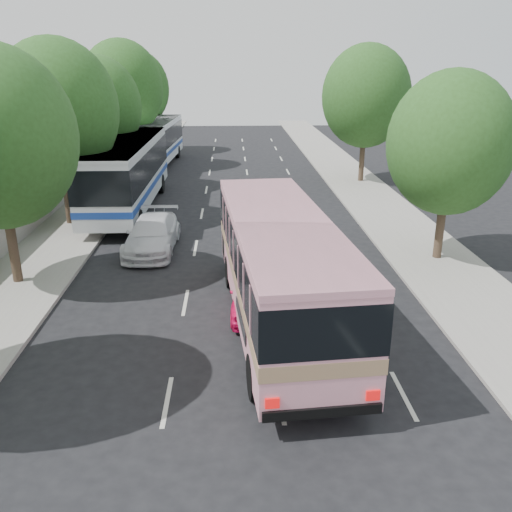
{
  "coord_description": "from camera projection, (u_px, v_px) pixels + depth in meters",
  "views": [
    {
      "loc": [
        -0.16,
        -13.79,
        8.17
      ],
      "look_at": [
        0.65,
        4.37,
        1.6
      ],
      "focal_mm": 38.0,
      "sensor_mm": 36.0,
      "label": 1
    }
  ],
  "objects": [
    {
      "name": "tree_right_near",
      "position": [
        453.0,
        139.0,
        21.8
      ],
      "size": [
        5.1,
        5.1,
        7.95
      ],
      "color": "#38281E",
      "rests_on": "ground"
    },
    {
      "name": "tree_left_c",
      "position": [
        57.0,
        105.0,
        26.39
      ],
      "size": [
        6.0,
        6.0,
        9.35
      ],
      "color": "#38281E",
      "rests_on": "ground"
    },
    {
      "name": "taxi_roof_sign",
      "position": [
        255.0,
        270.0,
        18.31
      ],
      "size": [
        0.55,
        0.19,
        0.18
      ],
      "primitive_type": "cube",
      "rotation": [
        0.0,
        0.0,
        -0.02
      ],
      "color": "silver",
      "rests_on": "pink_taxi"
    },
    {
      "name": "sidewalk_right",
      "position": [
        367.0,
        194.0,
        34.86
      ],
      "size": [
        4.0,
        90.0,
        0.12
      ],
      "primitive_type": "cube",
      "color": "#9E998E",
      "rests_on": "ground"
    },
    {
      "name": "tree_left_d",
      "position": [
        98.0,
        103.0,
        34.08
      ],
      "size": [
        5.52,
        5.52,
        8.6
      ],
      "color": "#38281E",
      "rests_on": "ground"
    },
    {
      "name": "tree_left_e",
      "position": [
        123.0,
        85.0,
        41.33
      ],
      "size": [
        6.3,
        6.3,
        9.82
      ],
      "color": "#38281E",
      "rests_on": "ground"
    },
    {
      "name": "low_wall",
      "position": [
        70.0,
        184.0,
        33.79
      ],
      "size": [
        0.3,
        90.0,
        1.5
      ],
      "primitive_type": "cube",
      "color": "#9E998E",
      "rests_on": "sidewalk_left"
    },
    {
      "name": "ground",
      "position": [
        240.0,
        359.0,
        15.74
      ],
      "size": [
        120.0,
        120.0,
        0.0
      ],
      "primitive_type": "plane",
      "color": "black",
      "rests_on": "ground"
    },
    {
      "name": "tour_coach_rear",
      "position": [
        156.0,
        139.0,
        43.98
      ],
      "size": [
        3.26,
        12.06,
        3.57
      ],
      "rotation": [
        0.0,
        0.0,
        -0.06
      ],
      "color": "white",
      "rests_on": "ground"
    },
    {
      "name": "tree_right_far",
      "position": [
        368.0,
        93.0,
        36.53
      ],
      "size": [
        6.0,
        6.0,
        9.35
      ],
      "color": "#38281E",
      "rests_on": "ground"
    },
    {
      "name": "sidewalk_left",
      "position": [
        100.0,
        197.0,
        34.15
      ],
      "size": [
        4.0,
        90.0,
        0.15
      ],
      "primitive_type": "cube",
      "color": "#9E998E",
      "rests_on": "ground"
    },
    {
      "name": "white_pickup",
      "position": [
        152.0,
        234.0,
        24.51
      ],
      "size": [
        2.27,
        5.29,
        1.52
      ],
      "primitive_type": "imported",
      "rotation": [
        0.0,
        0.0,
        -0.03
      ],
      "color": "silver",
      "rests_on": "ground"
    },
    {
      "name": "tree_left_f",
      "position": [
        137.0,
        86.0,
        48.98
      ],
      "size": [
        5.88,
        5.88,
        9.16
      ],
      "color": "#38281E",
      "rests_on": "ground"
    },
    {
      "name": "pink_taxi",
      "position": [
        255.0,
        292.0,
        18.58
      ],
      "size": [
        1.75,
        4.16,
        1.41
      ],
      "primitive_type": "imported",
      "rotation": [
        0.0,
        0.0,
        -0.02
      ],
      "color": "#FF1661",
      "rests_on": "ground"
    },
    {
      "name": "tour_coach_front",
      "position": [
        127.0,
        169.0,
        30.79
      ],
      "size": [
        2.99,
        13.27,
        3.96
      ],
      "rotation": [
        0.0,
        0.0,
        -0.01
      ],
      "color": "silver",
      "rests_on": "ground"
    },
    {
      "name": "pink_bus",
      "position": [
        280.0,
        260.0,
        16.98
      ],
      "size": [
        3.89,
        11.7,
        3.67
      ],
      "rotation": [
        0.0,
        0.0,
        0.09
      ],
      "color": "pink",
      "rests_on": "ground"
    }
  ]
}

